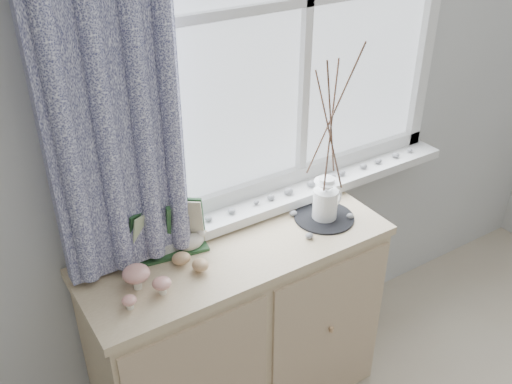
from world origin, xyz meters
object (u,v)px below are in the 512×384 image
botanical_book (170,231)px  toadstool_cluster (141,279)px  sideboard (240,331)px  twig_pitcher (331,120)px

botanical_book → toadstool_cluster: botanical_book is taller
botanical_book → toadstool_cluster: size_ratio=1.86×
botanical_book → sideboard: bearing=-10.5°
botanical_book → toadstool_cluster: 0.21m
toadstool_cluster → sideboard: bearing=5.2°
botanical_book → twig_pitcher: 0.71m
botanical_book → twig_pitcher: bearing=0.1°
sideboard → toadstool_cluster: size_ratio=6.77×
sideboard → botanical_book: bearing=160.6°
sideboard → botanical_book: size_ratio=3.65×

